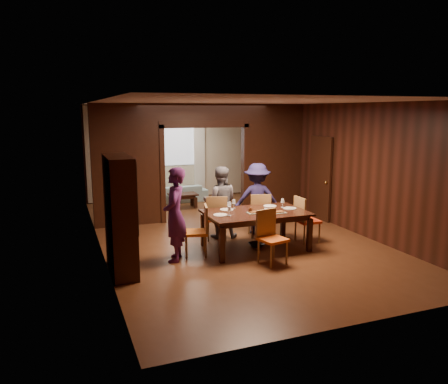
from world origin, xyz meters
name	(u,v)px	position (x,y,z in m)	size (l,w,h in m)	color
floor	(228,234)	(0.00, 0.00, 0.00)	(9.00, 9.00, 0.00)	#593019
ceiling	(228,102)	(0.00, 0.00, 2.90)	(5.50, 9.00, 0.02)	silver
room_walls	(201,159)	(0.00, 1.89, 1.51)	(5.52, 9.01, 2.90)	black
person_purple	(175,215)	(-1.52, -1.25, 0.87)	(0.63, 0.41, 1.73)	#4F1C52
person_grey	(220,202)	(-0.23, -0.13, 0.78)	(0.76, 0.59, 1.56)	slate
person_navy	(257,199)	(0.64, -0.15, 0.79)	(1.03, 0.59, 1.59)	#221D49
sofa	(178,193)	(-0.12, 3.85, 0.25)	(1.74, 0.68, 0.51)	#9BC2CB
serving_bowl	(257,208)	(0.22, -1.06, 0.80)	(0.32, 0.32, 0.08)	black
dining_table	(255,230)	(0.15, -1.15, 0.38)	(1.99, 1.24, 0.76)	black
coffee_table	(183,201)	(-0.19, 3.02, 0.20)	(0.80, 0.50, 0.40)	black
chair_left	(195,231)	(-1.09, -1.12, 0.48)	(0.44, 0.44, 0.97)	orange
chair_right	(308,219)	(1.37, -1.11, 0.48)	(0.44, 0.44, 0.97)	red
chair_far_l	(217,217)	(-0.35, -0.25, 0.48)	(0.44, 0.44, 0.97)	red
chair_far_r	(259,214)	(0.60, -0.35, 0.48)	(0.44, 0.44, 0.97)	orange
chair_near	(273,238)	(0.07, -2.05, 0.48)	(0.44, 0.44, 0.97)	#E25B15
hutch	(120,215)	(-2.53, -1.50, 1.00)	(0.40, 1.20, 2.00)	black
door_right	(320,178)	(2.70, 0.50, 1.05)	(0.06, 0.90, 2.10)	black
window_far	(176,144)	(0.00, 4.44, 1.70)	(1.20, 0.03, 1.30)	silver
curtain_left	(153,160)	(-0.75, 4.40, 1.25)	(0.35, 0.06, 2.40)	white
curtain_right	(199,158)	(0.75, 4.40, 1.25)	(0.35, 0.06, 2.40)	white
plate_left	(220,215)	(-0.61, -1.18, 0.77)	(0.27, 0.27, 0.01)	white
plate_far_l	(227,210)	(-0.34, -0.80, 0.77)	(0.27, 0.27, 0.01)	white
plate_far_r	(270,206)	(0.64, -0.81, 0.77)	(0.27, 0.27, 0.01)	white
plate_right	(290,208)	(0.91, -1.14, 0.77)	(0.27, 0.27, 0.01)	silver
plate_near	(266,216)	(0.17, -1.55, 0.77)	(0.27, 0.27, 0.01)	white
platter_a	(255,212)	(0.08, -1.27, 0.78)	(0.30, 0.20, 0.04)	gray
platter_b	(278,212)	(0.50, -1.42, 0.78)	(0.30, 0.20, 0.04)	gray
wineglass_left	(229,211)	(-0.46, -1.28, 0.85)	(0.08, 0.08, 0.18)	white
wineglass_far	(234,204)	(-0.15, -0.73, 0.85)	(0.08, 0.08, 0.18)	silver
wineglass_right	(283,203)	(0.83, -0.99, 0.85)	(0.08, 0.08, 0.18)	white
tumbler	(266,212)	(0.19, -1.51, 0.83)	(0.07, 0.07, 0.14)	white
condiment_jar	(251,210)	(0.01, -1.20, 0.82)	(0.08, 0.08, 0.11)	#4F2612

